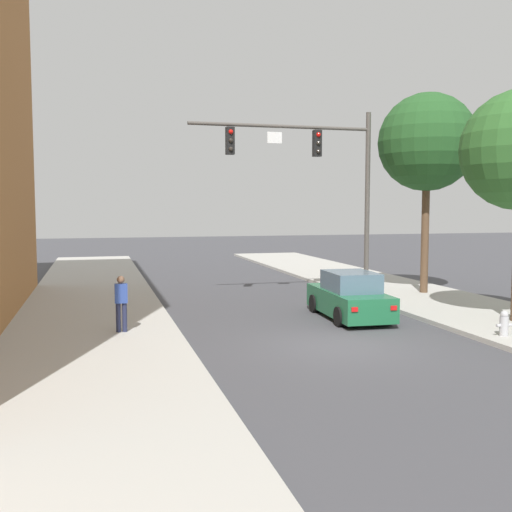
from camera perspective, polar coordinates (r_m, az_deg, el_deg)
name	(u,v)px	position (r m, az deg, el deg)	size (l,w,h in m)	color
ground_plane	(339,346)	(16.52, 7.93, -8.52)	(120.00, 120.00, 0.00)	#424247
sidewalk_left	(91,359)	(15.24, -15.52, -9.49)	(5.00, 60.00, 0.15)	#B2AFA8
traffic_signal_mast	(318,167)	(24.37, 6.00, 8.50)	(7.58, 0.38, 7.50)	#514C47
car_lead_green	(349,297)	(20.41, 8.95, -3.93)	(1.99, 4.31, 1.60)	#1E663D
pedestrian_sidewalk_left_walker	(121,301)	(17.68, -12.81, -4.21)	(0.36, 0.22, 1.64)	#232847
fire_hydrant	(504,323)	(18.20, 22.70, -5.98)	(0.48, 0.24, 0.72)	#B2B2B7
street_tree_second	(427,143)	(26.19, 16.10, 10.39)	(4.07, 4.07, 8.36)	brown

